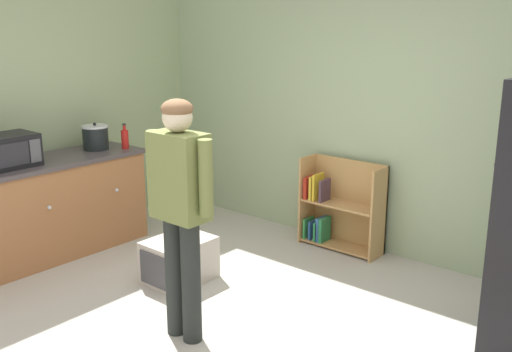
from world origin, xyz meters
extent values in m
plane|color=#B8B4A8|center=(0.00, 0.00, 0.00)|extent=(12.00, 12.00, 0.00)
cube|color=#9EB48B|center=(0.00, 2.33, 1.35)|extent=(5.20, 0.06, 2.70)
cube|color=#A1B487|center=(-2.63, 0.80, 1.35)|extent=(0.06, 2.99, 2.70)
cube|color=#A3673E|center=(-2.20, 0.09, 0.43)|extent=(0.60, 2.11, 0.86)
cube|color=#4B4244|center=(-2.20, 0.09, 0.88)|extent=(0.64, 2.15, 0.04)
sphere|color=silver|center=(-1.89, 0.09, 0.56)|extent=(0.04, 0.04, 0.04)
sphere|color=silver|center=(-1.89, 0.80, 0.56)|extent=(0.04, 0.04, 0.04)
cylinder|color=silver|center=(1.45, 1.23, 0.98)|extent=(0.02, 0.02, 0.50)
cube|color=#333333|center=(1.46, 1.40, 1.28)|extent=(0.01, 0.67, 0.01)
cube|color=tan|center=(-0.61, 2.11, 0.42)|extent=(0.02, 0.28, 0.85)
cube|color=tan|center=(0.17, 2.11, 0.42)|extent=(0.02, 0.28, 0.85)
cube|color=tan|center=(-0.22, 2.24, 0.42)|extent=(0.80, 0.02, 0.85)
cube|color=tan|center=(-0.22, 2.11, 0.03)|extent=(0.76, 0.24, 0.02)
cube|color=tan|center=(-0.22, 2.11, 0.43)|extent=(0.76, 0.24, 0.02)
cube|color=#36934A|center=(-0.57, 2.08, 0.14)|extent=(0.02, 0.17, 0.20)
cube|color=#B12A1B|center=(-0.57, 2.08, 0.55)|extent=(0.03, 0.17, 0.21)
cube|color=#2A5495|center=(-0.50, 2.08, 0.13)|extent=(0.02, 0.17, 0.19)
cube|color=gold|center=(-0.51, 2.08, 0.56)|extent=(0.02, 0.17, 0.23)
cube|color=#2D914C|center=(-0.44, 2.08, 0.13)|extent=(0.03, 0.17, 0.19)
cube|color=yellow|center=(-0.47, 2.08, 0.57)|extent=(0.02, 0.17, 0.25)
cube|color=#316097|center=(-0.41, 2.08, 0.16)|extent=(0.03, 0.17, 0.24)
cube|color=#4A3744|center=(-0.39, 2.08, 0.55)|extent=(0.03, 0.17, 0.21)
cube|color=#2B824E|center=(-0.38, 2.08, 0.16)|extent=(0.03, 0.17, 0.24)
cylinder|color=#252A27|center=(-0.25, 0.04, 0.43)|extent=(0.13, 0.13, 0.85)
cylinder|color=#252A27|center=(-0.09, 0.04, 0.43)|extent=(0.13, 0.13, 0.85)
cube|color=olive|center=(-0.17, 0.04, 1.14)|extent=(0.38, 0.22, 0.57)
cylinder|color=olive|center=(-0.41, 0.04, 1.17)|extent=(0.09, 0.09, 0.48)
cylinder|color=olive|center=(0.07, 0.04, 1.17)|extent=(0.09, 0.09, 0.48)
sphere|color=beige|center=(-0.17, 0.04, 1.52)|extent=(0.19, 0.19, 0.19)
ellipsoid|color=brown|center=(-0.17, 0.04, 1.57)|extent=(0.20, 0.20, 0.13)
cube|color=beige|center=(-0.86, 0.64, 0.18)|extent=(0.42, 0.54, 0.36)
cube|color=#424247|center=(-0.86, 0.36, 0.18)|extent=(0.32, 0.01, 0.27)
cube|color=black|center=(-2.20, -0.08, 1.04)|extent=(0.36, 0.48, 0.28)
cube|color=#2D2D33|center=(-2.01, -0.13, 1.04)|extent=(0.01, 0.31, 0.20)
cube|color=#515156|center=(-2.01, 0.09, 1.04)|extent=(0.01, 0.10, 0.20)
cylinder|color=black|center=(-2.23, 0.83, 1.01)|extent=(0.24, 0.24, 0.21)
cylinder|color=silver|center=(-2.23, 0.83, 1.12)|extent=(0.25, 0.25, 0.02)
sphere|color=black|center=(-2.23, 0.83, 1.15)|extent=(0.03, 0.03, 0.03)
cylinder|color=red|center=(-2.04, 1.04, 0.99)|extent=(0.07, 0.07, 0.18)
cylinder|color=red|center=(-2.04, 1.04, 1.10)|extent=(0.03, 0.03, 0.05)
cylinder|color=black|center=(-2.04, 1.04, 1.14)|extent=(0.04, 0.04, 0.02)
cylinder|color=green|center=(-2.41, 0.33, 0.95)|extent=(0.08, 0.08, 0.09)
cylinder|color=yellow|center=(-2.33, 0.22, 0.95)|extent=(0.08, 0.08, 0.09)
camera|label=1|loc=(2.53, -2.39, 2.09)|focal=40.86mm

